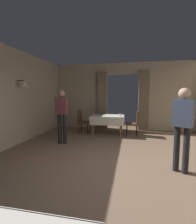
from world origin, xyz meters
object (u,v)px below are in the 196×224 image
Objects in this scene: person_waiter_by_doorway at (183,123)px; dining_table_mid at (108,118)px; chair_mid_right at (134,122)px; plate_mid_b at (104,115)px; person_diner_standing_aside at (62,112)px; glass_mid_a at (120,115)px; chair_mid_left at (82,121)px.

dining_table_mid is at bearing 123.27° from person_waiter_by_doorway.
chair_mid_right is at bearing -0.05° from dining_table_mid.
plate_mid_b is (-0.19, 0.20, 0.12)m from dining_table_mid.
plate_mid_b is 0.11× the size of person_diner_standing_aside.
person_waiter_by_doorway and person_diner_standing_aside have the same top height.
dining_table_mid is 2.06m from person_diner_standing_aside.
plate_mid_b is at bearing 170.55° from chair_mid_right.
glass_mid_a is at bearing 1.27° from dining_table_mid.
dining_table_mid is 0.51m from glass_mid_a.
chair_mid_left is (-2.08, -0.07, 0.00)m from chair_mid_right.
dining_table_mid is 1.41× the size of chair_mid_left.
dining_table_mid is 1.05m from chair_mid_right.
person_waiter_by_doorway reaches higher than glass_mid_a.
person_waiter_by_doorway is (2.97, -2.87, 0.51)m from chair_mid_left.
person_diner_standing_aside reaches higher than chair_mid_left.
person_waiter_by_doorway is (1.45, -2.95, 0.23)m from glass_mid_a.
chair_mid_left is at bearing 135.93° from person_waiter_by_doorway.
dining_table_mid is 7.04× the size of plate_mid_b.
plate_mid_b is (-0.68, 0.19, -0.04)m from glass_mid_a.
chair_mid_left is 4.16m from person_waiter_by_doorway.
chair_mid_right is 1.27m from plate_mid_b.
chair_mid_left is at bearing -177.08° from glass_mid_a.
person_diner_standing_aside is at bearing 156.98° from person_waiter_by_doorway.
chair_mid_right is at bearing 106.85° from person_waiter_by_doorway.
glass_mid_a is at bearing 116.09° from person_waiter_by_doorway.
glass_mid_a is 0.05× the size of person_diner_standing_aside.
chair_mid_right reaches higher than dining_table_mid.
chair_mid_right is 10.75× the size of glass_mid_a.
person_diner_standing_aside reaches higher than chair_mid_right.
chair_mid_right is at bearing 1.82° from chair_mid_left.
person_diner_standing_aside is (-2.30, -1.58, 0.51)m from chair_mid_right.
glass_mid_a is at bearing -15.91° from plate_mid_b.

